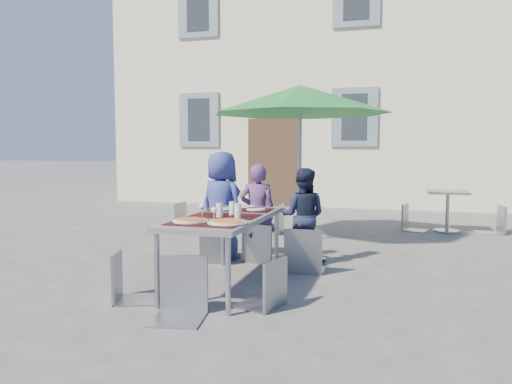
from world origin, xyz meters
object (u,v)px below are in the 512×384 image
(chair_3, at_px, (126,248))
(patio_umbrella, at_px, (300,101))
(child_2, at_px, (303,216))
(child_1, at_px, (258,213))
(bg_chair_l_1, at_px, (411,201))
(chair_0, at_px, (215,223))
(chair_5, at_px, (180,251))
(dining_table, at_px, (225,221))
(child_0, at_px, (222,205))
(bg_chair_l_0, at_px, (185,199))
(cafe_table_0, at_px, (228,205))
(bg_chair_r_1, at_px, (496,202))
(cafe_table_1, at_px, (448,205))
(chair_1, at_px, (261,219))
(chair_4, at_px, (267,254))
(pizza_near_left, at_px, (190,220))
(chair_2, at_px, (305,223))
(bg_chair_r_0, at_px, (275,201))
(pizza_near_right, at_px, (227,222))

(chair_3, distance_m, patio_umbrella, 3.95)
(child_2, distance_m, patio_umbrella, 2.16)
(child_1, height_order, bg_chair_l_1, child_1)
(chair_0, relative_size, chair_5, 0.89)
(dining_table, xyz_separation_m, chair_5, (-0.05, -0.99, -0.12))
(dining_table, xyz_separation_m, child_2, (0.58, 1.28, -0.09))
(child_0, distance_m, chair_0, 0.31)
(patio_umbrella, distance_m, bg_chair_l_0, 2.79)
(cafe_table_0, bearing_deg, bg_chair_r_1, 9.84)
(bg_chair_l_0, xyz_separation_m, bg_chair_r_1, (5.26, 1.12, -0.01))
(chair_5, bearing_deg, bg_chair_l_0, 113.92)
(child_2, relative_size, cafe_table_1, 1.68)
(chair_0, bearing_deg, child_2, 13.53)
(child_2, bearing_deg, bg_chair_l_0, -38.88)
(child_2, distance_m, bg_chair_l_0, 3.22)
(chair_1, bearing_deg, cafe_table_1, 51.94)
(child_2, relative_size, patio_umbrella, 0.44)
(bg_chair_l_0, bearing_deg, chair_4, -56.39)
(pizza_near_left, bearing_deg, child_1, 84.18)
(chair_5, bearing_deg, child_1, 88.55)
(dining_table, bearing_deg, chair_2, 50.56)
(child_2, height_order, patio_umbrella, patio_umbrella)
(chair_1, xyz_separation_m, patio_umbrella, (0.18, 1.56, 1.62))
(dining_table, xyz_separation_m, chair_4, (0.60, -0.56, -0.19))
(pizza_near_left, bearing_deg, bg_chair_l_0, 115.14)
(bg_chair_r_0, bearing_deg, patio_umbrella, -49.79)
(child_2, bearing_deg, bg_chair_r_1, -131.90)
(chair_1, bearing_deg, bg_chair_r_0, 99.56)
(pizza_near_right, height_order, chair_4, chair_4)
(pizza_near_right, xyz_separation_m, chair_3, (-0.94, -0.23, -0.25))
(child_2, relative_size, chair_4, 1.40)
(pizza_near_left, height_order, child_2, child_2)
(chair_0, xyz_separation_m, cafe_table_1, (3.04, 3.29, -0.02))
(pizza_near_right, distance_m, cafe_table_1, 5.36)
(child_1, bearing_deg, bg_chair_l_1, -130.28)
(dining_table, bearing_deg, chair_1, 86.84)
(pizza_near_right, relative_size, child_2, 0.31)
(chair_3, height_order, bg_chair_l_0, bg_chair_l_0)
(chair_0, height_order, cafe_table_0, chair_0)
(child_0, distance_m, child_1, 0.52)
(bg_chair_l_0, xyz_separation_m, bg_chair_l_1, (3.87, 1.07, -0.03))
(chair_3, xyz_separation_m, cafe_table_1, (3.27, 5.04, -0.03))
(chair_1, height_order, chair_3, chair_1)
(child_0, height_order, chair_2, child_0)
(chair_5, height_order, cafe_table_1, chair_5)
(bg_chair_l_1, height_order, bg_chair_r_1, bg_chair_r_1)
(chair_3, relative_size, chair_4, 1.02)
(child_2, relative_size, chair_5, 1.24)
(chair_1, xyz_separation_m, chair_2, (0.62, -0.32, 0.02))
(child_0, bearing_deg, dining_table, 135.05)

